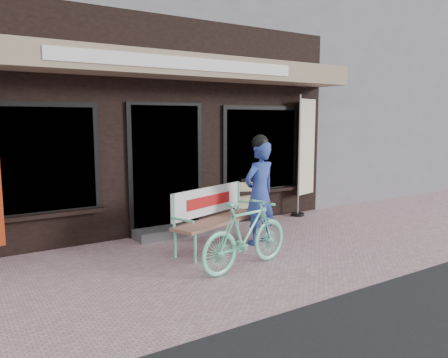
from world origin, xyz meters
TOP-DOWN VIEW (x-y plane):
  - ground at (0.00, 0.00)m, footprint 70.00×70.00m
  - storefront at (0.00, 4.96)m, footprint 7.00×6.77m
  - neighbor_right_near at (8.50, 5.50)m, footprint 10.00×7.00m
  - bench at (0.25, 0.84)m, footprint 1.71×0.96m
  - person at (0.93, 0.61)m, footprint 0.64×0.47m
  - bicycle at (0.09, -0.21)m, footprint 1.55×0.68m
  - nobori_cream at (3.01, 1.83)m, footprint 0.71×0.34m
  - menu_stand at (1.57, 1.97)m, footprint 0.41×0.20m

SIDE VIEW (x-z plane):
  - ground at x=0.00m, z-range 0.00..0.00m
  - menu_stand at x=1.57m, z-range 0.01..0.83m
  - bicycle at x=0.09m, z-range 0.00..0.90m
  - bench at x=0.25m, z-range 0.08..0.98m
  - person at x=0.93m, z-range -0.01..1.68m
  - nobori_cream at x=3.01m, z-range 0.04..2.44m
  - neighbor_right_near at x=8.50m, z-range 0.00..5.60m
  - storefront at x=0.00m, z-range -0.01..5.99m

